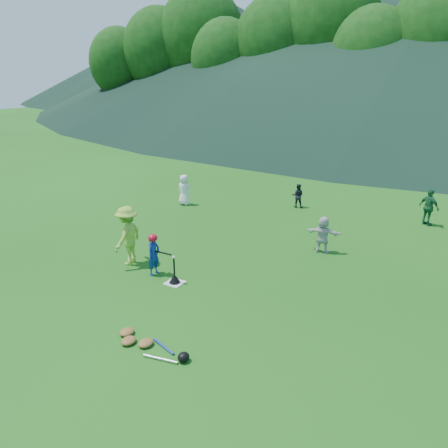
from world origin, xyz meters
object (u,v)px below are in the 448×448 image
Objects in this scene: equipment_pile at (145,343)px; adult_coach at (128,236)px; fielder_a at (184,190)px; batting_tee at (175,279)px; fielder_c at (429,207)px; batter_child at (154,255)px; home_plate at (175,283)px; fielder_b at (298,196)px; fielder_d at (323,234)px.

adult_coach is at bearing 136.82° from equipment_pile.
fielder_a is 7.30m from batting_tee.
fielder_a is 0.95× the size of fielder_c.
batter_child reaches higher than batting_tee.
batter_child is at bearing 118.16° from fielder_a.
adult_coach is at bearing 169.64° from batting_tee.
batting_tee is at bearing 123.07° from fielder_a.
home_plate is 0.26× the size of adult_coach.
fielder_c is at bearing -35.08° from batter_child.
batter_child is at bearing 168.95° from batting_tee.
adult_coach is 1.76× the size of fielder_b.
batting_tee is at bearing 90.44° from fielder_c.
batter_child is 0.89× the size of fielder_a.
fielder_c reaches higher than batting_tee.
home_plate is 7.31m from fielder_a.
fielder_c reaches higher than fielder_a.
fielder_b is at bearing 89.12° from home_plate.
batter_child is at bearing 86.08° from fielder_c.
batter_child reaches higher than equipment_pile.
fielder_d reaches higher than batter_child.
fielder_d reaches higher than home_plate.
home_plate is 4.82m from fielder_d.
fielder_c is (5.79, 8.28, 0.10)m from batter_child.
fielder_c is at bearing 59.37° from home_plate.
home_plate is 2.09m from adult_coach.
home_plate is at bearing 71.59° from fielder_b.
fielder_d is (3.39, 3.86, 0.01)m from batter_child.
adult_coach is 8.05m from fielder_b.
fielder_c is at bearing 129.62° from adult_coach.
home_plate is 8.15m from fielder_b.
adult_coach is (-1.88, 0.34, 0.84)m from home_plate.
fielder_b is 4.79m from fielder_d.
fielder_b is at bearing -66.45° from fielder_d.
fielder_a is 1.11× the size of fielder_d.
adult_coach is 1.34× the size of fielder_a.
adult_coach reaches higher than fielder_d.
batting_tee reaches higher than equipment_pile.
adult_coach is 0.95× the size of equipment_pile.
fielder_b is 10.73m from equipment_pile.
fielder_d is (6.65, -2.02, -0.06)m from fielder_a.
equipment_pile is (5.25, -8.58, -0.57)m from fielder_a.
fielder_a is (-4.06, 6.04, 0.63)m from home_plate.
adult_coach is at bearing 80.69° from fielder_c.
fielder_b is at bearing -154.29° from fielder_a.
batting_tee is (-0.12, -8.13, -0.36)m from fielder_b.
fielder_c is (6.88, 8.09, -0.19)m from adult_coach.
fielder_b is (4.18, 2.09, -0.15)m from fielder_a.
batting_tee is (-2.59, -4.02, -0.45)m from fielder_d.
home_plate is 0.12m from batting_tee.
fielder_b is 8.14m from batting_tee.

